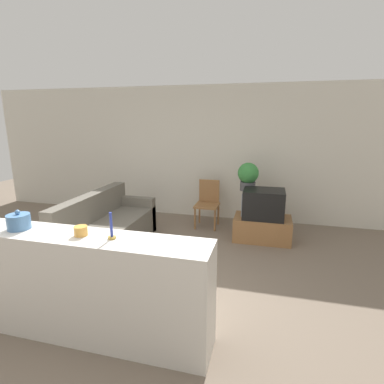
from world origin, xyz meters
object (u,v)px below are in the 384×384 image
object	(u,v)px
potted_plant	(248,176)
decorative_bowl	(19,222)
television	(263,204)
couch	(107,230)
wooden_chair	(208,201)

from	to	relation	value
potted_plant	decorative_bowl	bearing A→B (deg)	-120.72
potted_plant	decorative_bowl	xyz separation A→B (m)	(-1.91, -3.21, 0.04)
television	decorative_bowl	bearing A→B (deg)	-127.95
television	potted_plant	bearing A→B (deg)	127.54
couch	wooden_chair	distance (m)	2.00
television	decorative_bowl	xyz separation A→B (m)	(-2.20, -2.82, 0.44)
television	decorative_bowl	size ratio (longest dim) A/B	3.32
television	wooden_chair	world-z (taller)	wooden_chair
couch	wooden_chair	xyz separation A→B (m)	(1.33, 1.48, 0.18)
couch	television	bearing A→B (deg)	23.04
television	wooden_chair	distance (m)	1.16
couch	potted_plant	size ratio (longest dim) A/B	3.88
wooden_chair	decorative_bowl	size ratio (longest dim) A/B	4.30
couch	wooden_chair	bearing A→B (deg)	48.11
couch	potted_plant	bearing A→B (deg)	33.85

